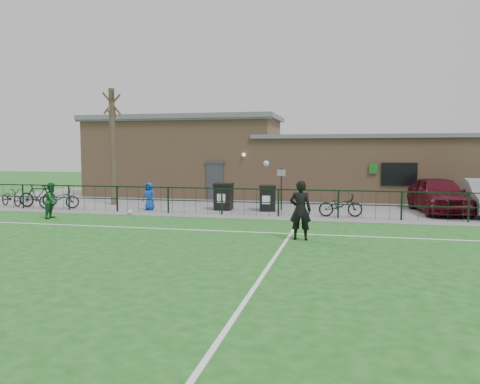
% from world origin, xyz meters
% --- Properties ---
extents(ground, '(90.00, 90.00, 0.00)m').
position_xyz_m(ground, '(0.00, 0.00, 0.00)').
color(ground, '#18531A').
rests_on(ground, ground).
extents(paving_strip, '(34.00, 13.00, 0.02)m').
position_xyz_m(paving_strip, '(0.00, 13.50, 0.01)').
color(paving_strip, slate).
rests_on(paving_strip, ground).
extents(pitch_line_touch, '(28.00, 0.10, 0.01)m').
position_xyz_m(pitch_line_touch, '(0.00, 7.80, 0.00)').
color(pitch_line_touch, white).
rests_on(pitch_line_touch, ground).
extents(pitch_line_mid, '(28.00, 0.10, 0.01)m').
position_xyz_m(pitch_line_mid, '(0.00, 4.00, 0.00)').
color(pitch_line_mid, white).
rests_on(pitch_line_mid, ground).
extents(pitch_line_perp, '(0.10, 16.00, 0.01)m').
position_xyz_m(pitch_line_perp, '(2.00, 0.00, 0.00)').
color(pitch_line_perp, white).
rests_on(pitch_line_perp, ground).
extents(perimeter_fence, '(28.00, 0.10, 1.20)m').
position_xyz_m(perimeter_fence, '(0.00, 8.00, 0.60)').
color(perimeter_fence, black).
rests_on(perimeter_fence, ground).
extents(bare_tree, '(0.30, 0.30, 6.00)m').
position_xyz_m(bare_tree, '(-8.00, 10.50, 3.00)').
color(bare_tree, '#403327').
rests_on(bare_tree, ground).
extents(wheelie_bin_left, '(0.81, 0.91, 1.18)m').
position_xyz_m(wheelie_bin_left, '(-1.86, 9.67, 0.61)').
color(wheelie_bin_left, black).
rests_on(wheelie_bin_left, paving_strip).
extents(wheelie_bin_right, '(0.84, 0.92, 1.10)m').
position_xyz_m(wheelie_bin_right, '(0.24, 9.76, 0.57)').
color(wheelie_bin_right, black).
rests_on(wheelie_bin_right, paving_strip).
extents(sign_post, '(0.08, 0.08, 2.00)m').
position_xyz_m(sign_post, '(0.81, 10.26, 1.02)').
color(sign_post, black).
rests_on(sign_post, paving_strip).
extents(car_maroon, '(2.45, 4.98, 1.64)m').
position_xyz_m(car_maroon, '(7.88, 10.79, 0.84)').
color(car_maroon, '#4F0E18').
rests_on(car_maroon, paving_strip).
extents(bicycle_a, '(1.80, 1.16, 0.89)m').
position_xyz_m(bicycle_a, '(-12.75, 8.73, 0.47)').
color(bicycle_a, black).
rests_on(bicycle_a, paving_strip).
extents(bicycle_b, '(1.98, 0.79, 1.16)m').
position_xyz_m(bicycle_b, '(-11.09, 8.57, 0.60)').
color(bicycle_b, black).
rests_on(bicycle_b, paving_strip).
extents(bicycle_c, '(2.00, 1.24, 0.99)m').
position_xyz_m(bicycle_c, '(-9.77, 8.35, 0.51)').
color(bicycle_c, black).
rests_on(bicycle_c, paving_strip).
extents(bicycle_e, '(1.91, 0.90, 0.97)m').
position_xyz_m(bicycle_e, '(3.59, 8.49, 0.50)').
color(bicycle_e, black).
rests_on(bicycle_e, paving_strip).
extents(spectator_child, '(0.72, 0.55, 1.31)m').
position_xyz_m(spectator_child, '(-5.25, 8.77, 0.67)').
color(spectator_child, '#1347B6').
rests_on(spectator_child, paving_strip).
extents(goalkeeper_kick, '(2.07, 3.42, 2.44)m').
position_xyz_m(goalkeeper_kick, '(2.38, 3.04, 0.97)').
color(goalkeeper_kick, black).
rests_on(goalkeeper_kick, ground).
extents(outfield_player, '(0.62, 0.77, 1.49)m').
position_xyz_m(outfield_player, '(-8.14, 5.46, 0.74)').
color(outfield_player, '#185528').
rests_on(outfield_player, ground).
extents(ball_ground, '(0.23, 0.23, 0.23)m').
position_xyz_m(ball_ground, '(-5.45, 7.12, 0.11)').
color(ball_ground, white).
rests_on(ball_ground, ground).
extents(clubhouse, '(24.25, 5.40, 4.96)m').
position_xyz_m(clubhouse, '(-0.88, 16.50, 2.22)').
color(clubhouse, '#A37C5B').
rests_on(clubhouse, ground).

